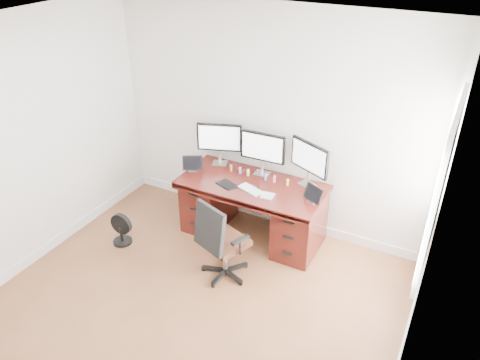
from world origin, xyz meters
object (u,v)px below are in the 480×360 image
at_px(keyboard, 251,190).
at_px(floor_fan, 121,229).
at_px(desk, 253,208).
at_px(office_chair, 222,253).
at_px(monitor_center, 263,148).

bearing_deg(keyboard, floor_fan, -132.77).
bearing_deg(desk, office_chair, -87.53).
distance_m(desk, floor_fan, 1.60).
bearing_deg(monitor_center, floor_fan, -141.87).
distance_m(floor_fan, keyboard, 1.64).
xyz_separation_m(office_chair, monitor_center, (-0.04, 1.06, 0.77)).
bearing_deg(floor_fan, monitor_center, 36.82).
bearing_deg(keyboard, desk, 126.88).
height_order(monitor_center, keyboard, monitor_center).
height_order(desk, floor_fan, desk).
bearing_deg(desk, monitor_center, 89.99).
height_order(office_chair, floor_fan, office_chair).
relative_size(desk, keyboard, 5.61).
bearing_deg(monitor_center, keyboard, -84.66).
relative_size(floor_fan, monitor_center, 0.72).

